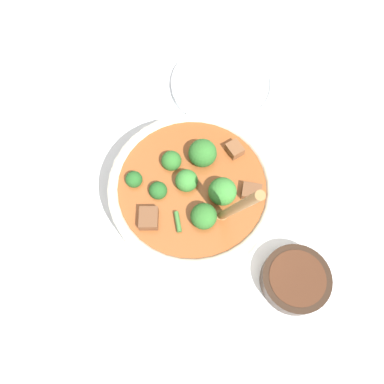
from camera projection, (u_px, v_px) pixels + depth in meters
ground_plane at (192, 205)px, 0.64m from camera, size 4.00×4.00×0.00m
stew_bowl at (192, 193)px, 0.59m from camera, size 0.26×0.26×0.24m
condiment_bowl at (295, 279)px, 0.58m from camera, size 0.11×0.11×0.03m
empty_plate at (223, 83)px, 0.73m from camera, size 0.21×0.21×0.02m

